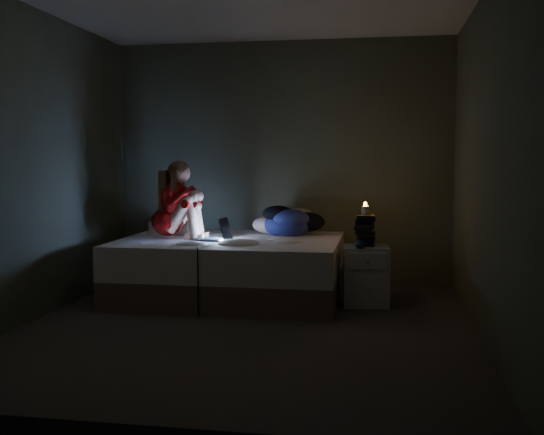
% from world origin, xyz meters
% --- Properties ---
extents(floor, '(3.60, 3.80, 0.02)m').
position_xyz_m(floor, '(0.00, 0.00, -0.01)').
color(floor, '#393735').
rests_on(floor, ground).
extents(wall_back, '(3.60, 0.02, 2.60)m').
position_xyz_m(wall_back, '(0.00, 1.91, 1.30)').
color(wall_back, '#3F4534').
rests_on(wall_back, ground).
extents(wall_front, '(3.60, 0.02, 2.60)m').
position_xyz_m(wall_front, '(0.00, -1.91, 1.30)').
color(wall_front, '#3F4534').
rests_on(wall_front, ground).
extents(wall_left, '(0.02, 3.80, 2.60)m').
position_xyz_m(wall_left, '(-1.81, 0.00, 1.30)').
color(wall_left, '#3F4534').
rests_on(wall_left, ground).
extents(wall_right, '(0.02, 3.80, 2.60)m').
position_xyz_m(wall_right, '(1.81, 0.00, 1.30)').
color(wall_right, '#3F4534').
rests_on(wall_right, ground).
extents(bed, '(2.10, 1.58, 0.58)m').
position_xyz_m(bed, '(-0.37, 1.10, 0.29)').
color(bed, beige).
rests_on(bed, ground).
extents(pillow, '(0.46, 0.33, 0.13)m').
position_xyz_m(pillow, '(-1.04, 1.43, 0.64)').
color(pillow, white).
rests_on(pillow, bed).
extents(woman, '(0.48, 0.31, 0.76)m').
position_xyz_m(woman, '(-0.99, 1.04, 0.96)').
color(woman, '#920700').
rests_on(woman, bed).
extents(laptop, '(0.35, 0.26, 0.23)m').
position_xyz_m(laptop, '(-0.52, 0.93, 0.69)').
color(laptop, black).
rests_on(laptop, bed).
extents(clothes_pile, '(0.59, 0.50, 0.31)m').
position_xyz_m(clothes_pile, '(0.12, 1.50, 0.74)').
color(clothes_pile, navy).
rests_on(clothes_pile, bed).
extents(nightstand, '(0.44, 0.40, 0.55)m').
position_xyz_m(nightstand, '(0.93, 1.00, 0.27)').
color(nightstand, silver).
rests_on(nightstand, ground).
extents(book_stack, '(0.19, 0.25, 0.29)m').
position_xyz_m(book_stack, '(0.92, 1.03, 0.69)').
color(book_stack, black).
rests_on(book_stack, nightstand).
extents(candle, '(0.07, 0.07, 0.08)m').
position_xyz_m(candle, '(0.92, 1.03, 0.88)').
color(candle, beige).
rests_on(candle, book_stack).
extents(phone, '(0.08, 0.14, 0.01)m').
position_xyz_m(phone, '(0.87, 0.89, 0.55)').
color(phone, black).
rests_on(phone, nightstand).
extents(blue_orb, '(0.08, 0.08, 0.08)m').
position_xyz_m(blue_orb, '(0.85, 0.83, 0.59)').
color(blue_orb, navy).
rests_on(blue_orb, nightstand).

